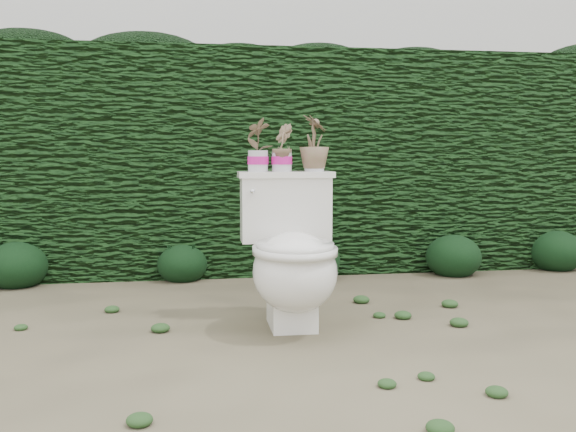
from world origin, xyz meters
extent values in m
plane|color=#756C51|center=(0.00, 0.00, 0.00)|extent=(60.00, 60.00, 0.00)
cube|color=#1A4015|center=(0.00, 1.60, 0.80)|extent=(8.00, 1.00, 1.60)
cube|color=silver|center=(0.60, 6.00, 2.00)|extent=(8.00, 3.50, 4.00)
cube|color=white|center=(0.16, -0.19, 0.10)|extent=(0.22, 0.30, 0.20)
ellipsoid|color=white|center=(0.16, -0.29, 0.30)|extent=(0.42, 0.52, 0.39)
cube|color=white|center=(0.16, 0.03, 0.57)|extent=(0.47, 0.18, 0.34)
cube|color=white|center=(0.16, 0.03, 0.76)|extent=(0.50, 0.20, 0.03)
cylinder|color=silver|center=(-0.02, -0.06, 0.68)|extent=(0.02, 0.06, 0.02)
sphere|color=silver|center=(-0.02, -0.09, 0.68)|extent=(0.03, 0.03, 0.03)
imported|color=#368028|center=(0.02, 0.03, 0.91)|extent=(0.17, 0.16, 0.26)
imported|color=#368028|center=(0.14, 0.03, 0.89)|extent=(0.11, 0.14, 0.24)
imported|color=#368028|center=(0.32, 0.03, 0.92)|extent=(0.17, 0.17, 0.28)
ellipsoid|color=black|center=(-1.47, 1.08, 0.16)|extent=(0.40, 0.40, 0.32)
ellipsoid|color=black|center=(-0.39, 1.11, 0.14)|extent=(0.34, 0.34, 0.28)
ellipsoid|color=black|center=(0.49, 1.00, 0.16)|extent=(0.40, 0.40, 0.32)
ellipsoid|color=black|center=(1.53, 1.01, 0.16)|extent=(0.40, 0.40, 0.32)
ellipsoid|color=black|center=(2.39, 1.10, 0.16)|extent=(0.40, 0.40, 0.32)
camera|label=1|loc=(-0.35, -3.30, 0.88)|focal=40.00mm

